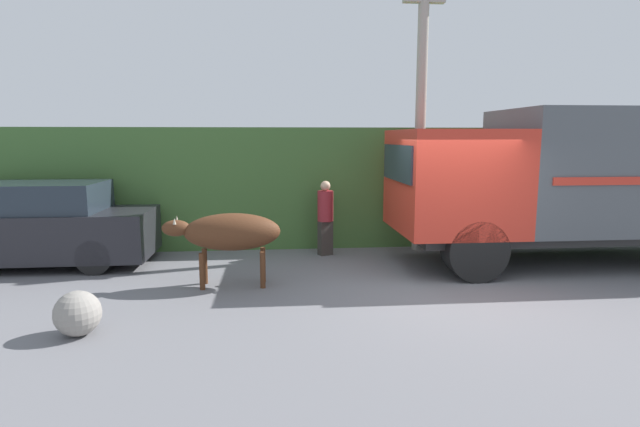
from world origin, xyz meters
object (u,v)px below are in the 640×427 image
parked_suv (31,226)px  roadside_rock (78,313)px  utility_pole (421,107)px  cargo_truck (582,178)px  brown_cow (230,233)px  pedestrian_on_hill (325,215)px

parked_suv → roadside_rock: parked_suv is taller
parked_suv → utility_pole: size_ratio=0.76×
cargo_truck → utility_pole: size_ratio=1.18×
brown_cow → roadside_rock: bearing=-119.5°
cargo_truck → brown_cow: (-6.84, -0.90, -0.81)m
brown_cow → parked_suv: (-4.00, 1.71, -0.13)m
brown_cow → parked_suv: bearing=168.8°
pedestrian_on_hill → utility_pole: size_ratio=0.26×
parked_suv → roadside_rock: (2.22, -3.73, -0.51)m
roadside_rock → brown_cow: bearing=48.5°
brown_cow → roadside_rock: 2.76m
cargo_truck → pedestrian_on_hill: bearing=167.4°
pedestrian_on_hill → cargo_truck: bearing=143.5°
parked_suv → utility_pole: (8.00, 0.74, 2.38)m
parked_suv → utility_pole: 8.38m
cargo_truck → roadside_rock: 9.22m
parked_suv → cargo_truck: bearing=-4.6°
brown_cow → roadside_rock: brown_cow is taller
pedestrian_on_hill → roadside_rock: pedestrian_on_hill is taller
utility_pole → roadside_rock: bearing=-142.3°
utility_pole → cargo_truck: bearing=-28.7°
parked_suv → pedestrian_on_hill: bearing=3.8°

